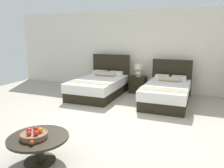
{
  "coord_description": "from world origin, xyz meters",
  "views": [
    {
      "loc": [
        1.98,
        -4.42,
        1.9
      ],
      "look_at": [
        -0.07,
        0.54,
        0.73
      ],
      "focal_mm": 36.01,
      "sensor_mm": 36.0,
      "label": 1
    }
  ],
  "objects_px": {
    "coffee_table": "(39,143)",
    "fruit_bowl": "(34,134)",
    "bed_near_corner": "(167,92)",
    "table_lamp": "(139,69)",
    "bed_near_window": "(99,86)",
    "nightstand": "(138,85)",
    "loose_apple": "(32,143)"
  },
  "relations": [
    {
      "from": "bed_near_window",
      "to": "table_lamp",
      "type": "relative_size",
      "value": 5.12
    },
    {
      "from": "coffee_table",
      "to": "fruit_bowl",
      "type": "xyz_separation_m",
      "value": [
        -0.03,
        -0.05,
        0.15
      ]
    },
    {
      "from": "bed_near_corner",
      "to": "nightstand",
      "type": "relative_size",
      "value": 3.92
    },
    {
      "from": "nightstand",
      "to": "loose_apple",
      "type": "xyz_separation_m",
      "value": [
        -0.11,
        -4.94,
        0.18
      ]
    },
    {
      "from": "fruit_bowl",
      "to": "loose_apple",
      "type": "bearing_deg",
      "value": -57.23
    },
    {
      "from": "bed_near_window",
      "to": "bed_near_corner",
      "type": "height_order",
      "value": "bed_near_window"
    },
    {
      "from": "bed_near_corner",
      "to": "fruit_bowl",
      "type": "height_order",
      "value": "bed_near_corner"
    },
    {
      "from": "bed_near_window",
      "to": "nightstand",
      "type": "distance_m",
      "value": 1.33
    },
    {
      "from": "nightstand",
      "to": "bed_near_window",
      "type": "bearing_deg",
      "value": -141.29
    },
    {
      "from": "coffee_table",
      "to": "table_lamp",
      "type": "bearing_deg",
      "value": 87.47
    },
    {
      "from": "bed_near_corner",
      "to": "coffee_table",
      "type": "height_order",
      "value": "bed_near_corner"
    },
    {
      "from": "nightstand",
      "to": "table_lamp",
      "type": "bearing_deg",
      "value": 90.0
    },
    {
      "from": "bed_near_corner",
      "to": "bed_near_window",
      "type": "bearing_deg",
      "value": 179.89
    },
    {
      "from": "bed_near_window",
      "to": "coffee_table",
      "type": "xyz_separation_m",
      "value": [
        0.83,
        -3.86,
        -0.0
      ]
    },
    {
      "from": "bed_near_corner",
      "to": "loose_apple",
      "type": "distance_m",
      "value": 4.27
    },
    {
      "from": "bed_near_corner",
      "to": "nightstand",
      "type": "distance_m",
      "value": 1.37
    },
    {
      "from": "loose_apple",
      "to": "bed_near_window",
      "type": "bearing_deg",
      "value": 102.79
    },
    {
      "from": "bed_near_corner",
      "to": "table_lamp",
      "type": "xyz_separation_m",
      "value": [
        -1.08,
        0.86,
        0.49
      ]
    },
    {
      "from": "bed_near_corner",
      "to": "fruit_bowl",
      "type": "bearing_deg",
      "value": -108.67
    },
    {
      "from": "nightstand",
      "to": "loose_apple",
      "type": "distance_m",
      "value": 4.94
    },
    {
      "from": "bed_near_window",
      "to": "coffee_table",
      "type": "bearing_deg",
      "value": -77.84
    },
    {
      "from": "table_lamp",
      "to": "fruit_bowl",
      "type": "bearing_deg",
      "value": -92.83
    },
    {
      "from": "loose_apple",
      "to": "coffee_table",
      "type": "bearing_deg",
      "value": 112.18
    },
    {
      "from": "bed_near_corner",
      "to": "coffee_table",
      "type": "xyz_separation_m",
      "value": [
        -1.29,
        -3.85,
        0.01
      ]
    },
    {
      "from": "fruit_bowl",
      "to": "bed_near_corner",
      "type": "bearing_deg",
      "value": 71.33
    },
    {
      "from": "table_lamp",
      "to": "coffee_table",
      "type": "relative_size",
      "value": 0.47
    },
    {
      "from": "table_lamp",
      "to": "fruit_bowl",
      "type": "relative_size",
      "value": 1.05
    },
    {
      "from": "coffee_table",
      "to": "loose_apple",
      "type": "relative_size",
      "value": 12.88
    },
    {
      "from": "bed_near_corner",
      "to": "loose_apple",
      "type": "xyz_separation_m",
      "value": [
        -1.19,
        -4.1,
        0.14
      ]
    },
    {
      "from": "coffee_table",
      "to": "fruit_bowl",
      "type": "distance_m",
      "value": 0.16
    },
    {
      "from": "fruit_bowl",
      "to": "table_lamp",
      "type": "bearing_deg",
      "value": 87.17
    },
    {
      "from": "bed_near_corner",
      "to": "loose_apple",
      "type": "bearing_deg",
      "value": -106.18
    }
  ]
}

